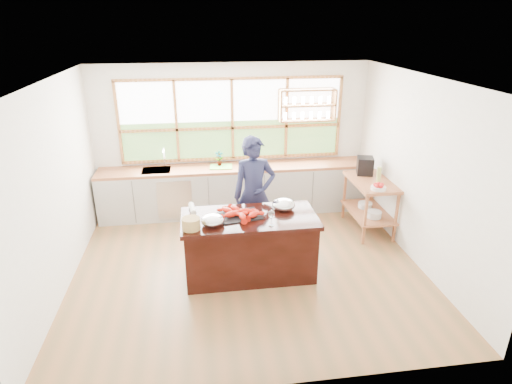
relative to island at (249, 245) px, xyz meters
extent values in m
plane|color=#946238|center=(0.00, 0.20, -0.45)|extent=(5.00, 5.00, 0.00)
cube|color=white|center=(0.00, 2.45, 0.90)|extent=(5.00, 0.02, 2.70)
cube|color=white|center=(0.00, -2.05, 0.90)|extent=(5.00, 0.02, 2.70)
cube|color=white|center=(-2.50, 0.20, 0.90)|extent=(0.02, 4.50, 2.70)
cube|color=white|center=(2.50, 0.20, 0.90)|extent=(0.02, 4.50, 2.70)
cube|color=white|center=(0.00, 0.20, 2.25)|extent=(5.00, 4.50, 0.02)
cube|color=#BC794A|center=(0.00, 2.42, 1.25)|extent=(4.05, 0.06, 1.50)
cube|color=white|center=(0.00, 2.44, 1.59)|extent=(3.98, 0.01, 0.75)
cube|color=#386327|center=(0.00, 2.44, 0.87)|extent=(3.98, 0.01, 0.70)
cube|color=#BC794A|center=(1.35, 2.31, 1.77)|extent=(1.00, 0.28, 0.03)
cube|color=#BC794A|center=(1.35, 2.31, 1.50)|extent=(1.00, 0.28, 0.03)
cube|color=#BC794A|center=(1.35, 2.31, 1.22)|extent=(1.00, 0.28, 0.03)
cube|color=#BC794A|center=(0.85, 2.31, 1.50)|extent=(0.03, 0.28, 0.55)
cube|color=#BC794A|center=(1.85, 2.31, 1.50)|extent=(0.03, 0.28, 0.55)
cube|color=#ACA9A1|center=(0.00, 2.14, -0.03)|extent=(4.90, 0.62, 0.85)
cube|color=silver|center=(-1.10, 1.82, -0.02)|extent=(0.60, 0.01, 0.72)
cube|color=#9E5D39|center=(0.00, 2.14, 0.42)|extent=(4.90, 0.62, 0.05)
cube|color=silver|center=(-1.40, 2.14, 0.37)|extent=(0.50, 0.42, 0.16)
cube|color=#9E5D39|center=(2.45, 0.60, 0.00)|extent=(0.04, 0.04, 0.90)
cube|color=#9E5D39|center=(2.45, 1.60, 0.00)|extent=(0.04, 0.04, 0.90)
cube|color=#9E5D39|center=(1.93, 0.60, 0.00)|extent=(0.04, 0.04, 0.90)
cube|color=#9E5D39|center=(1.93, 1.60, 0.00)|extent=(0.04, 0.04, 0.90)
cube|color=#9E5D39|center=(2.19, 1.10, -0.13)|extent=(0.62, 1.10, 0.03)
cube|color=#9E5D39|center=(2.19, 1.10, 0.42)|extent=(0.62, 1.10, 0.05)
cylinder|color=silver|center=(2.19, 0.85, -0.07)|extent=(0.24, 0.24, 0.11)
cylinder|color=silver|center=(2.19, 1.25, -0.07)|extent=(0.24, 0.24, 0.09)
cube|color=black|center=(0.00, 0.00, -0.03)|extent=(1.77, 0.82, 0.84)
cube|color=black|center=(0.00, 0.00, 0.42)|extent=(1.85, 0.90, 0.06)
imported|color=#1B1E3B|center=(0.17, 0.76, 0.45)|extent=(0.69, 0.48, 1.82)
imported|color=slate|center=(-0.27, 2.20, 0.59)|extent=(0.16, 0.11, 0.29)
cube|color=#6AC547|center=(-0.25, 2.14, 0.45)|extent=(0.42, 0.33, 0.01)
cube|color=black|center=(2.19, 1.43, 0.60)|extent=(0.33, 0.34, 0.30)
cylinder|color=#9EAD51|center=(2.24, 0.96, 0.59)|extent=(0.07, 0.07, 0.28)
cylinder|color=silver|center=(2.14, 0.70, 0.47)|extent=(0.24, 0.24, 0.05)
sphere|color=red|center=(2.19, 0.70, 0.52)|extent=(0.07, 0.07, 0.07)
sphere|color=red|center=(2.16, 0.75, 0.52)|extent=(0.07, 0.07, 0.07)
sphere|color=red|center=(2.10, 0.73, 0.52)|extent=(0.07, 0.07, 0.07)
sphere|color=red|center=(2.10, 0.67, 0.52)|extent=(0.07, 0.07, 0.07)
sphere|color=red|center=(2.16, 0.65, 0.52)|extent=(0.07, 0.07, 0.07)
cube|color=black|center=(-0.13, 0.03, 0.45)|extent=(0.62, 0.50, 0.02)
ellipsoid|color=red|center=(-0.25, -0.02, 0.50)|extent=(0.23, 0.15, 0.08)
ellipsoid|color=red|center=(-0.05, 0.05, 0.50)|extent=(0.23, 0.14, 0.08)
ellipsoid|color=red|center=(0.05, -0.07, 0.50)|extent=(0.21, 0.21, 0.08)
ellipsoid|color=red|center=(-0.18, 0.15, 0.50)|extent=(0.18, 0.23, 0.08)
ellipsoid|color=red|center=(-0.11, -0.11, 0.50)|extent=(0.11, 0.22, 0.08)
ellipsoid|color=red|center=(-0.29, 0.11, 0.50)|extent=(0.20, 0.22, 0.08)
ellipsoid|color=silver|center=(-0.50, -0.18, 0.51)|extent=(0.31, 0.31, 0.15)
ellipsoid|color=silver|center=(0.51, 0.18, 0.52)|extent=(0.33, 0.33, 0.16)
cylinder|color=white|center=(0.25, -0.31, 0.45)|extent=(0.06, 0.06, 0.01)
cylinder|color=white|center=(0.25, -0.31, 0.52)|extent=(0.01, 0.01, 0.13)
ellipsoid|color=white|center=(0.25, -0.31, 0.62)|extent=(0.08, 0.08, 0.10)
cylinder|color=#AA864C|center=(-0.78, -0.25, 0.52)|extent=(0.24, 0.24, 0.15)
cylinder|color=white|center=(-0.77, 0.29, 0.49)|extent=(0.11, 0.31, 0.08)
camera|label=1|loc=(-0.65, -5.22, 2.97)|focal=30.00mm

